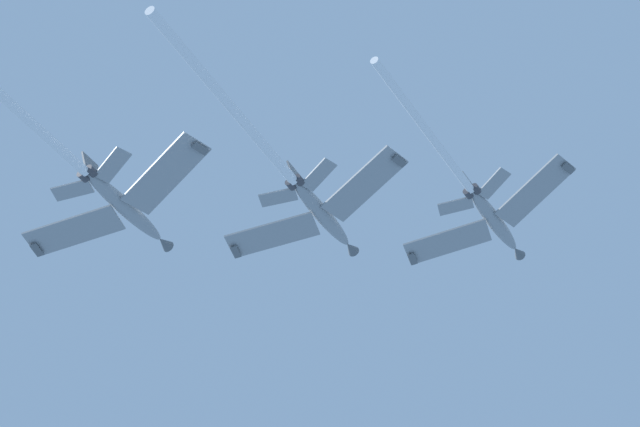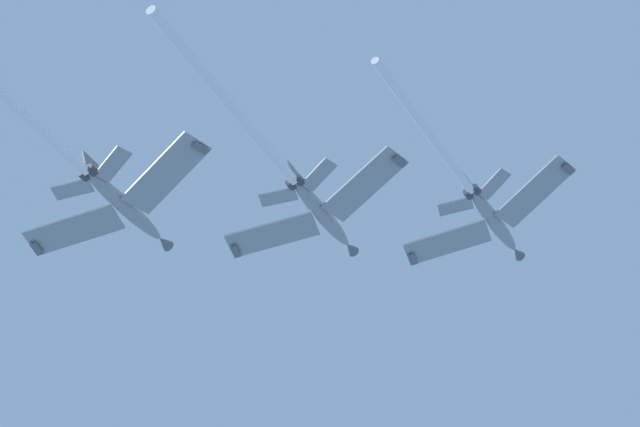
% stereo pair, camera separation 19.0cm
% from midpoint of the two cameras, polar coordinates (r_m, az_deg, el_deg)
% --- Properties ---
extents(jet_lead, '(19.11, 29.85, 17.59)m').
position_cam_midpoint_polar(jet_lead, '(138.71, 6.77, 0.63)').
color(jet_lead, gray).
extents(jet_second, '(21.04, 32.20, 19.92)m').
position_cam_midpoint_polar(jet_second, '(128.25, -1.14, 1.48)').
color(jet_second, gray).
extents(jet_third, '(19.65, 31.14, 18.35)m').
position_cam_midpoint_polar(jet_third, '(123.86, -9.69, 1.58)').
color(jet_third, gray).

